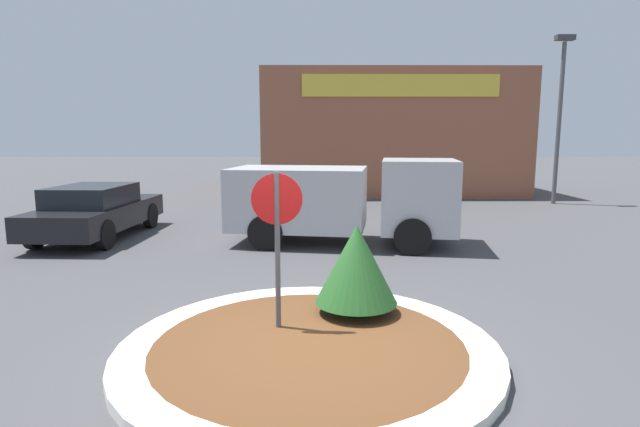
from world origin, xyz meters
name	(u,v)px	position (x,y,z in m)	size (l,w,h in m)	color
ground_plane	(309,354)	(0.00, 0.00, 0.00)	(120.00, 120.00, 0.00)	#474749
traffic_island	(309,349)	(0.00, 0.00, 0.07)	(4.61, 4.61, 0.15)	silver
stop_sign	(277,225)	(-0.41, 0.53, 1.51)	(0.66, 0.07, 2.19)	#4C4C51
island_shrub	(356,264)	(0.66, 1.06, 0.86)	(1.17, 1.17, 1.27)	brown
utility_truck	(342,198)	(0.74, 6.41, 1.14)	(5.70, 2.94, 2.09)	#B2B2B7
storefront_building	(389,134)	(3.57, 18.17, 2.76)	(11.56, 6.07, 5.51)	#93563D
parked_sedan_black	(96,211)	(-5.64, 7.15, 0.72)	(2.06, 4.68, 1.39)	black
light_pole	(560,107)	(9.52, 13.78, 3.77)	(0.70, 0.30, 6.43)	#4C4C51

